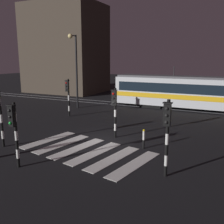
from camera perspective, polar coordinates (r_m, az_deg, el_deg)
name	(u,v)px	position (r m, az deg, el deg)	size (l,w,h in m)	color
ground_plane	(101,142)	(15.51, -2.54, -6.64)	(120.00, 120.00, 0.00)	black
rail_near	(156,108)	(26.05, 9.71, 0.87)	(80.00, 0.12, 0.03)	#59595E
rail_far	(159,106)	(27.41, 10.55, 1.39)	(80.00, 0.12, 0.03)	#59595E
crosswalk_zebra	(86,151)	(14.12, -5.83, -8.55)	(7.52, 5.13, 0.02)	silver
traffic_light_corner_near_right	(167,127)	(10.64, 12.19, -3.33)	(0.36, 0.42, 3.31)	black
traffic_light_corner_far_left	(68,92)	(22.00, -9.81, 4.43)	(0.36, 0.42, 3.22)	black
traffic_light_kerb_mid_left	(14,126)	(12.15, -21.06, -2.84)	(0.36, 0.42, 3.05)	black
traffic_light_median_centre	(115,106)	(15.73, 0.60, 1.45)	(0.36, 0.42, 3.15)	black
street_lamp_trackside_left	(75,62)	(25.47, -8.26, 10.93)	(0.44, 1.21, 7.16)	black
tram	(199,92)	(25.70, 18.80, 4.18)	(16.49, 2.58, 4.15)	silver
bollard_island_edge	(144,139)	(14.31, 7.08, -5.97)	(0.12, 0.12, 1.11)	black
building_backdrop	(66,49)	(39.18, -10.30, 13.63)	(10.62, 8.00, 12.44)	#42382D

